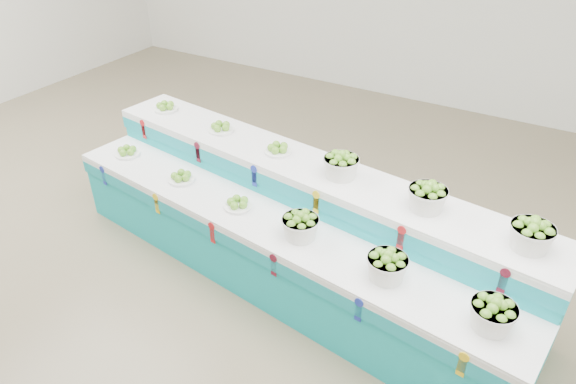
# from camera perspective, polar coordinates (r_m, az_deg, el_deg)

# --- Properties ---
(ground) EXTENTS (10.00, 10.00, 0.00)m
(ground) POSITION_cam_1_polar(r_m,az_deg,el_deg) (5.15, -11.57, -7.59)
(ground) COLOR #766A51
(ground) RESTS_ON ground
(display_stand) EXTENTS (4.62, 1.74, 1.02)m
(display_stand) POSITION_cam_1_polar(r_m,az_deg,el_deg) (4.65, 0.00, -3.73)
(display_stand) COLOR #14AEB8
(display_stand) RESTS_ON ground
(plate_lower_left) EXTENTS (0.28, 0.28, 0.10)m
(plate_lower_left) POSITION_cam_1_polar(r_m,az_deg,el_deg) (5.55, -17.25, 4.33)
(plate_lower_left) COLOR white
(plate_lower_left) RESTS_ON display_stand
(plate_lower_mid) EXTENTS (0.28, 0.28, 0.10)m
(plate_lower_mid) POSITION_cam_1_polar(r_m,az_deg,el_deg) (4.97, -11.63, 1.70)
(plate_lower_mid) COLOR white
(plate_lower_mid) RESTS_ON display_stand
(plate_lower_right) EXTENTS (0.28, 0.28, 0.10)m
(plate_lower_right) POSITION_cam_1_polar(r_m,az_deg,el_deg) (4.51, -5.52, -1.18)
(plate_lower_right) COLOR white
(plate_lower_right) RESTS_ON display_stand
(basket_lower_left) EXTENTS (0.34, 0.34, 0.22)m
(basket_lower_left) POSITION_cam_1_polar(r_m,az_deg,el_deg) (4.12, 1.36, -3.71)
(basket_lower_left) COLOR silver
(basket_lower_left) RESTS_ON display_stand
(basket_lower_mid) EXTENTS (0.34, 0.34, 0.22)m
(basket_lower_mid) POSITION_cam_1_polar(r_m,az_deg,el_deg) (3.81, 10.81, -7.92)
(basket_lower_mid) COLOR silver
(basket_lower_mid) RESTS_ON display_stand
(basket_lower_right) EXTENTS (0.34, 0.34, 0.22)m
(basket_lower_right) POSITION_cam_1_polar(r_m,az_deg,el_deg) (3.65, 21.53, -12.34)
(basket_lower_right) COLOR silver
(basket_lower_right) RESTS_ON display_stand
(plate_upper_left) EXTENTS (0.28, 0.28, 0.10)m
(plate_upper_left) POSITION_cam_1_polar(r_m,az_deg,el_deg) (5.72, -13.29, 9.15)
(plate_upper_left) COLOR white
(plate_upper_left) RESTS_ON display_stand
(plate_upper_mid) EXTENTS (0.28, 0.28, 0.10)m
(plate_upper_mid) POSITION_cam_1_polar(r_m,az_deg,el_deg) (5.15, -7.39, 7.11)
(plate_upper_mid) COLOR white
(plate_upper_mid) RESTS_ON display_stand
(plate_upper_right) EXTENTS (0.28, 0.28, 0.10)m
(plate_upper_right) POSITION_cam_1_polar(r_m,az_deg,el_deg) (4.72, -1.10, 4.83)
(plate_upper_right) COLOR white
(plate_upper_right) RESTS_ON display_stand
(basket_upper_left) EXTENTS (0.34, 0.34, 0.22)m
(basket_upper_left) POSITION_cam_1_polar(r_m,az_deg,el_deg) (4.34, 5.84, 2.95)
(basket_upper_left) COLOR silver
(basket_upper_left) RESTS_ON display_stand
(basket_upper_mid) EXTENTS (0.34, 0.34, 0.22)m
(basket_upper_mid) POSITION_cam_1_polar(r_m,az_deg,el_deg) (4.05, 15.04, -0.50)
(basket_upper_mid) COLOR silver
(basket_upper_mid) RESTS_ON display_stand
(basket_upper_right) EXTENTS (0.34, 0.34, 0.22)m
(basket_upper_right) POSITION_cam_1_polar(r_m,az_deg,el_deg) (3.90, 25.13, -4.26)
(basket_upper_right) COLOR silver
(basket_upper_right) RESTS_ON display_stand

